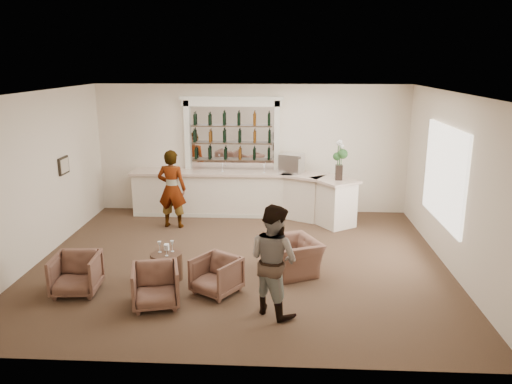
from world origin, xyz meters
The scene contains 19 objects.
ground centered at (0.00, 0.00, 0.00)m, with size 8.00×8.00×0.00m, color brown.
room_shell centered at (0.16, 0.71, 2.34)m, with size 8.04×7.02×3.32m.
bar_counter centered at (-0.16, 3.00, 0.57)m, with size 5.72×1.80×1.14m.
back_bar_alcove centered at (-0.50, 3.41, 2.03)m, with size 2.64×0.25×3.00m.
cocktail_table centered at (-1.28, -0.89, 0.25)m, with size 0.58×0.58×0.50m, color #442C1D.
sommelier centered at (-1.80, 2.05, 0.94)m, with size 0.68×0.45×1.87m, color gray.
guest centered at (0.68, -2.02, 0.89)m, with size 0.86×0.67×1.78m, color gray.
armchair_left centered at (-2.69, -1.53, 0.35)m, with size 0.74×0.76×0.69m, color brown.
armchair_center centered at (-1.22, -1.91, 0.34)m, with size 0.73×0.75×0.69m, color brown.
armchair_right centered at (-0.30, -1.41, 0.32)m, with size 0.69×0.71×0.65m, color brown.
armchair_far centered at (1.02, -0.46, 0.32)m, with size 0.98×0.86×0.64m, color brown.
espresso_machine centered at (1.03, 3.06, 1.38)m, with size 0.54×0.45×0.48m, color silver.
flower_vase centered at (2.13, 2.33, 1.67)m, with size 0.25×0.25×0.95m.
wine_glass_bar_left centered at (0.34, 3.00, 1.25)m, with size 0.07×0.07×0.21m, color white, non-canonical shape.
wine_glass_bar_right centered at (-0.72, 3.10, 1.25)m, with size 0.07×0.07×0.21m, color white, non-canonical shape.
wine_glass_tbl_a centered at (-1.40, -0.86, 0.60)m, with size 0.07×0.07×0.21m, color white, non-canonical shape.
wine_glass_tbl_b centered at (-1.18, -0.81, 0.60)m, with size 0.07×0.07×0.21m, color white, non-canonical shape.
wine_glass_tbl_c centered at (-1.24, -1.02, 0.60)m, with size 0.07×0.07×0.21m, color white, non-canonical shape.
napkin_holder centered at (-1.30, -0.75, 0.56)m, with size 0.08×0.08×0.12m, color white.
Camera 1 is at (0.79, -9.21, 3.87)m, focal length 35.00 mm.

